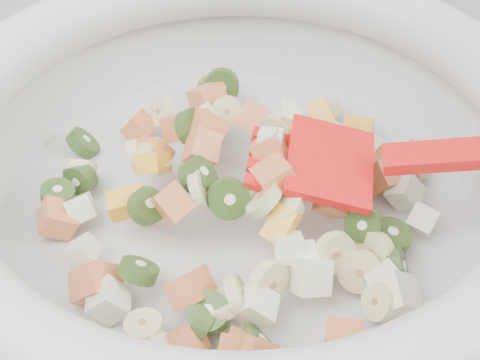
# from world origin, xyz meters

# --- Properties ---
(mixing_bowl) EXTENTS (0.50, 0.41, 0.12)m
(mixing_bowl) POSITION_xyz_m (-0.04, 1.42, 0.96)
(mixing_bowl) COLOR silver
(mixing_bowl) RESTS_ON counter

